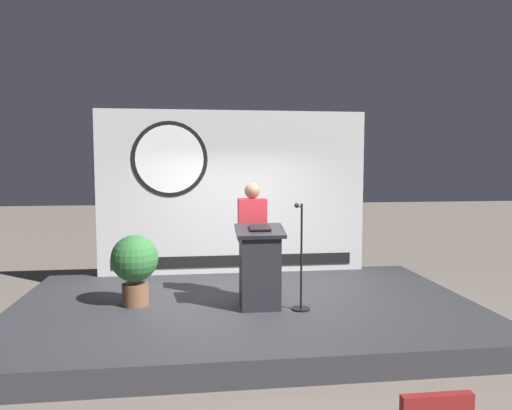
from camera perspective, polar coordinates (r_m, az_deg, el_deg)
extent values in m
plane|color=#6B6056|center=(6.92, -1.35, -13.91)|extent=(40.00, 40.00, 0.00)
cube|color=#333338|center=(6.87, -1.35, -12.72)|extent=(6.40, 4.00, 0.30)
cube|color=silver|center=(8.40, -2.69, 1.50)|extent=(4.71, 0.10, 2.86)
cylinder|color=black|center=(8.32, -10.30, 5.43)|extent=(1.30, 0.02, 1.30)
cylinder|color=white|center=(8.31, -10.31, 5.43)|extent=(1.16, 0.02, 1.16)
cube|color=black|center=(8.51, -2.62, -6.69)|extent=(4.24, 0.02, 0.20)
cube|color=#26262B|center=(6.43, 0.46, -7.87)|extent=(0.52, 0.40, 1.02)
cube|color=#26262B|center=(6.33, 0.46, -3.12)|extent=(0.64, 0.50, 0.15)
cube|color=black|center=(6.31, 0.49, -2.74)|extent=(0.28, 0.20, 0.06)
cylinder|color=black|center=(6.91, -0.45, -7.78)|extent=(0.26, 0.26, 0.83)
cube|color=red|center=(6.79, -0.46, -1.82)|extent=(0.40, 0.24, 0.62)
sphere|color=#997051|center=(6.75, -0.46, 1.71)|extent=(0.22, 0.22, 0.22)
cylinder|color=black|center=(6.51, 5.40, -12.26)|extent=(0.24, 0.24, 0.02)
cylinder|color=black|center=(6.34, 5.45, -6.23)|extent=(0.03, 0.03, 1.42)
cylinder|color=black|center=(6.39, 5.20, -0.16)|extent=(0.02, 0.31, 0.02)
sphere|color=#262626|center=(6.54, 4.91, -0.04)|extent=(0.07, 0.07, 0.07)
cylinder|color=brown|center=(6.85, -14.24, -10.32)|extent=(0.36, 0.36, 0.30)
sphere|color=#2D6B33|center=(6.74, -14.33, -6.21)|extent=(0.64, 0.64, 0.64)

